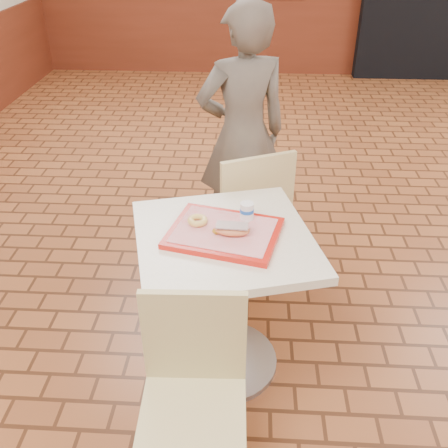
# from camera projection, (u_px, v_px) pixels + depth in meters

# --- Properties ---
(wainscot_band) EXTENTS (8.00, 10.00, 1.00)m
(wainscot_band) POSITION_uv_depth(u_px,v_px,m) (432.00, 239.00, 2.73)
(wainscot_band) COLOR #562010
(wainscot_band) RESTS_ON ground
(main_table) EXTENTS (0.76, 0.76, 0.81)m
(main_table) POSITION_uv_depth(u_px,v_px,m) (224.00, 282.00, 2.35)
(main_table) COLOR beige
(main_table) RESTS_ON ground
(chair_main_front) EXTENTS (0.41, 0.41, 0.87)m
(chair_main_front) POSITION_uv_depth(u_px,v_px,m) (194.00, 388.00, 1.90)
(chair_main_front) COLOR tan
(chair_main_front) RESTS_ON ground
(chair_main_back) EXTENTS (0.57, 0.57, 0.93)m
(chair_main_back) POSITION_uv_depth(u_px,v_px,m) (249.00, 213.00, 2.92)
(chair_main_back) COLOR #DCC884
(chair_main_back) RESTS_ON ground
(customer) EXTENTS (0.69, 0.57, 1.62)m
(customer) POSITION_uv_depth(u_px,v_px,m) (242.00, 135.00, 3.15)
(customer) COLOR brown
(customer) RESTS_ON ground
(serving_tray) EXTENTS (0.47, 0.37, 0.03)m
(serving_tray) POSITION_uv_depth(u_px,v_px,m) (224.00, 233.00, 2.20)
(serving_tray) COLOR red
(serving_tray) RESTS_ON main_table
(ring_donut) EXTENTS (0.12, 0.12, 0.03)m
(ring_donut) POSITION_uv_depth(u_px,v_px,m) (198.00, 220.00, 2.23)
(ring_donut) COLOR #E2B452
(ring_donut) RESTS_ON serving_tray
(long_john_donut) EXTENTS (0.17, 0.08, 0.05)m
(long_john_donut) POSITION_uv_depth(u_px,v_px,m) (231.00, 230.00, 2.15)
(long_john_donut) COLOR #D26D3D
(long_john_donut) RESTS_ON serving_tray
(paper_cup) EXTENTS (0.06, 0.06, 0.08)m
(paper_cup) POSITION_uv_depth(u_px,v_px,m) (247.00, 211.00, 2.25)
(paper_cup) COLOR white
(paper_cup) RESTS_ON serving_tray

